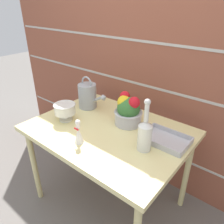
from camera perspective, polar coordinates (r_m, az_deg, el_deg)
ground_plane at (r=2.08m, az=-0.79°, el=-21.95°), size 12.00×12.00×0.00m
brick_wall at (r=1.87m, az=10.23°, el=12.21°), size 3.60×0.08×2.20m
patio_table at (r=1.63m, az=-0.94°, el=-6.44°), size 1.13×0.84×0.74m
watering_can at (r=1.87m, az=-6.35°, el=4.29°), size 0.30×0.15×0.28m
crystal_pedestal_bowl at (r=1.70m, az=-12.21°, el=0.66°), size 0.17×0.17×0.14m
flower_planter at (r=1.61m, az=4.23°, el=0.36°), size 0.21×0.21×0.24m
glass_decanter at (r=1.34m, az=8.60°, el=-5.56°), size 0.09×0.09×0.35m
figurine_vase at (r=1.43m, az=-8.72°, el=-5.57°), size 0.06×0.06×0.17m
wire_tray at (r=1.50m, az=13.78°, el=-7.11°), size 0.30×0.21×0.04m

